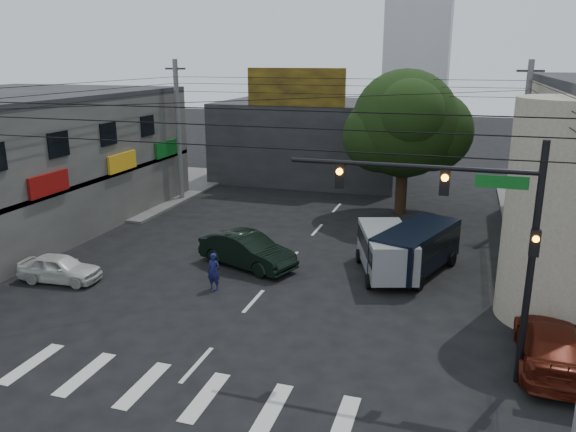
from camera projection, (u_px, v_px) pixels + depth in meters
The scene contains 15 objects.
ground at pixel (234, 323), 20.33m from camera, with size 160.00×160.00×0.00m, color black.
sidewalk_far_left at pixel (105, 185), 42.02m from camera, with size 16.00×16.00×0.15m, color #514F4C.
corner_column at pixel (564, 213), 19.74m from camera, with size 4.00×4.00×8.00m, color gray.
building_far at pixel (313, 140), 44.53m from camera, with size 14.00×10.00×6.00m, color #232326.
billboard at pixel (296, 87), 38.86m from camera, with size 7.00×0.30×2.60m, color olive.
street_tree at pixel (405, 124), 33.29m from camera, with size 6.40×6.40×8.70m.
traffic_gantry at pixel (472, 221), 15.84m from camera, with size 7.10×0.35×7.20m.
utility_pole_far_left at pixel (179, 132), 36.79m from camera, with size 0.32×0.32×9.20m, color #59595B.
utility_pole_far_right at pixel (522, 146), 30.74m from camera, with size 0.32×0.32×9.20m, color #59595B.
dark_sedan at pixel (247, 250), 25.65m from camera, with size 5.02×3.19×1.56m, color black.
white_compact at pixel (60, 268), 23.99m from camera, with size 3.64×1.70×1.21m, color silver.
maroon_sedan at pixel (551, 345), 17.35m from camera, with size 2.16×4.94×1.41m, color #4F150B.
silver_minivan at pixel (386, 254), 24.60m from camera, with size 3.26×5.00×1.99m, color #A4A7AC, non-canonical shape.
navy_van at pixel (416, 251), 24.82m from camera, with size 3.63×5.57×2.08m, color black, non-canonical shape.
traffic_officer at pixel (214, 272), 23.07m from camera, with size 0.60×0.42×1.58m, color #141648.
Camera 1 is at (7.41, -17.06, 9.28)m, focal length 35.00 mm.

